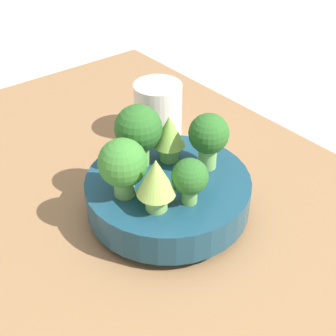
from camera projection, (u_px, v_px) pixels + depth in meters
name	position (u px, v px, depth m)	size (l,w,h in m)	color
ground_plane	(169.00, 237.00, 0.73)	(6.00, 6.00, 0.00)	silver
table	(169.00, 228.00, 0.71)	(1.14, 0.69, 0.04)	olive
bowl	(168.00, 193.00, 0.69)	(0.24, 0.24, 0.06)	navy
broccoli_floret_left	(138.00, 131.00, 0.67)	(0.07, 0.07, 0.10)	#7AB256
romanesco_piece_near	(156.00, 180.00, 0.60)	(0.05, 0.05, 0.08)	#7AB256
broccoli_floret_back	(209.00, 137.00, 0.67)	(0.06, 0.06, 0.09)	#7AB256
broccoli_floret_front	(123.00, 165.00, 0.62)	(0.07, 0.07, 0.09)	#609347
romanesco_piece_far	(169.00, 134.00, 0.69)	(0.05, 0.05, 0.07)	#6BA34C
broccoli_floret_right	(193.00, 177.00, 0.62)	(0.05, 0.05, 0.07)	#6BA34C
cup	(158.00, 110.00, 0.86)	(0.09, 0.09, 0.10)	silver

